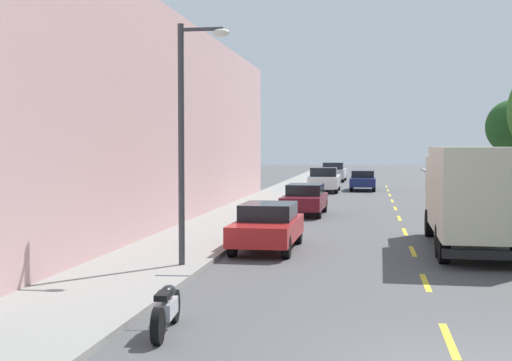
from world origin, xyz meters
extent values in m
plane|color=#4C4C4F|center=(0.00, 30.00, 0.00)|extent=(160.00, 160.00, 0.00)
cube|color=gray|center=(-7.10, 28.00, 0.07)|extent=(3.20, 120.00, 0.14)
cube|color=yellow|center=(0.00, 2.00, 0.00)|extent=(0.14, 2.20, 0.01)
cube|color=yellow|center=(0.00, 7.00, 0.00)|extent=(0.14, 2.20, 0.01)
cube|color=yellow|center=(0.00, 12.00, 0.00)|extent=(0.14, 2.20, 0.01)
cube|color=yellow|center=(0.00, 17.00, 0.00)|extent=(0.14, 2.20, 0.01)
cube|color=yellow|center=(0.00, 22.00, 0.00)|extent=(0.14, 2.20, 0.01)
cube|color=yellow|center=(0.00, 27.00, 0.00)|extent=(0.14, 2.20, 0.01)
cube|color=yellow|center=(0.00, 32.00, 0.00)|extent=(0.14, 2.20, 0.01)
cube|color=yellow|center=(0.00, 37.00, 0.00)|extent=(0.14, 2.20, 0.01)
cube|color=yellow|center=(0.00, 42.00, 0.00)|extent=(0.14, 2.20, 0.01)
cube|color=yellow|center=(0.00, 47.00, 0.00)|extent=(0.14, 2.20, 0.01)
cube|color=#CC9E9E|center=(-13.70, 20.00, 4.18)|extent=(10.00, 36.00, 8.36)
cylinder|color=#47331E|center=(6.40, 30.71, 1.64)|extent=(0.31, 0.31, 2.99)
ellipsoid|color=#1E4C1E|center=(6.40, 30.71, 4.25)|extent=(2.89, 2.89, 2.99)
cylinder|color=#38383D|center=(-6.10, 7.74, 3.23)|extent=(0.16, 0.16, 6.18)
cylinder|color=#38383D|center=(-5.55, 7.74, 6.17)|extent=(1.10, 0.10, 0.10)
ellipsoid|color=silver|center=(-5.05, 7.74, 6.07)|extent=(0.44, 0.28, 0.20)
cube|color=beige|center=(1.78, 11.58, 1.92)|extent=(2.49, 5.89, 2.52)
cube|color=beige|center=(1.84, 15.66, 1.76)|extent=(2.33, 1.93, 2.20)
cube|color=black|center=(1.86, 16.56, 2.24)|extent=(2.02, 0.11, 0.97)
cube|color=black|center=(1.74, 8.73, 0.43)|extent=(2.40, 0.20, 0.24)
cylinder|color=black|center=(2.90, 15.69, 0.48)|extent=(0.29, 0.96, 0.96)
cylinder|color=black|center=(0.79, 15.72, 0.48)|extent=(0.29, 0.96, 0.96)
cylinder|color=black|center=(0.70, 9.87, 0.48)|extent=(0.29, 0.96, 0.96)
cylinder|color=black|center=(0.72, 10.97, 0.48)|extent=(0.29, 0.96, 0.96)
cube|color=tan|center=(4.38, 39.77, 0.78)|extent=(1.98, 4.81, 0.90)
cube|color=black|center=(4.38, 39.77, 1.58)|extent=(1.73, 2.79, 0.70)
cylinder|color=black|center=(5.26, 41.40, 0.33)|extent=(0.22, 0.66, 0.66)
cylinder|color=black|center=(3.53, 41.41, 0.33)|extent=(0.22, 0.66, 0.66)
cylinder|color=black|center=(5.24, 38.14, 0.33)|extent=(0.22, 0.66, 0.66)
cylinder|color=black|center=(3.51, 38.15, 0.33)|extent=(0.22, 0.66, 0.66)
cube|color=silver|center=(-4.41, 39.62, 0.73)|extent=(2.01, 5.30, 0.80)
cube|color=black|center=(-4.41, 38.45, 1.43)|extent=(1.76, 1.59, 0.60)
cylinder|color=black|center=(-5.30, 37.81, 0.33)|extent=(0.22, 0.66, 0.66)
cylinder|color=black|center=(-3.52, 37.82, 0.33)|extent=(0.22, 0.66, 0.66)
cylinder|color=black|center=(-5.30, 41.42, 0.33)|extent=(0.22, 0.66, 0.66)
cylinder|color=black|center=(-3.52, 41.42, 0.33)|extent=(0.22, 0.66, 0.66)
cube|color=maroon|center=(-4.28, 22.79, 0.63)|extent=(1.89, 4.54, 0.60)
cube|color=black|center=(-4.28, 23.01, 1.18)|extent=(1.63, 2.19, 0.50)
cylinder|color=black|center=(-5.11, 21.27, 0.33)|extent=(0.23, 0.66, 0.66)
cylinder|color=black|center=(-3.53, 21.24, 0.33)|extent=(0.23, 0.66, 0.66)
cylinder|color=black|center=(-5.04, 24.33, 0.33)|extent=(0.23, 0.66, 0.66)
cylinder|color=black|center=(-3.46, 24.30, 0.33)|extent=(0.23, 0.66, 0.66)
cube|color=black|center=(4.25, 19.93, 0.78)|extent=(2.09, 4.85, 0.90)
cube|color=black|center=(4.25, 19.93, 1.58)|extent=(1.80, 2.83, 0.70)
cylinder|color=black|center=(3.43, 21.59, 0.33)|extent=(0.24, 0.67, 0.66)
cylinder|color=black|center=(3.34, 18.33, 0.33)|extent=(0.24, 0.67, 0.66)
cube|color=#AD1E1E|center=(-4.42, 11.59, 0.63)|extent=(1.84, 4.52, 0.60)
cube|color=black|center=(-4.42, 11.81, 1.18)|extent=(1.60, 2.17, 0.50)
cylinder|color=black|center=(-5.23, 10.06, 0.33)|extent=(0.23, 0.66, 0.66)
cylinder|color=black|center=(-3.65, 10.05, 0.33)|extent=(0.23, 0.66, 0.66)
cylinder|color=black|center=(-5.20, 13.12, 0.33)|extent=(0.23, 0.66, 0.66)
cylinder|color=black|center=(-3.62, 13.11, 0.33)|extent=(0.23, 0.66, 0.66)
cube|color=#B2B5BA|center=(-4.48, 54.35, 0.73)|extent=(2.09, 5.33, 0.80)
cube|color=black|center=(-4.50, 53.18, 1.43)|extent=(1.79, 1.62, 0.60)
cylinder|color=black|center=(-5.40, 52.56, 0.33)|extent=(0.23, 0.66, 0.66)
cylinder|color=black|center=(-3.62, 52.53, 0.33)|extent=(0.23, 0.66, 0.66)
cylinder|color=black|center=(-5.34, 56.16, 0.33)|extent=(0.23, 0.66, 0.66)
cylinder|color=black|center=(-3.56, 56.13, 0.33)|extent=(0.23, 0.66, 0.66)
cube|color=navy|center=(-1.80, 41.68, 0.63)|extent=(1.80, 4.50, 0.60)
cube|color=black|center=(-1.80, 41.90, 1.18)|extent=(1.58, 2.16, 0.50)
cylinder|color=black|center=(-2.59, 40.15, 0.33)|extent=(0.22, 0.66, 0.66)
cylinder|color=black|center=(-1.01, 40.15, 0.33)|extent=(0.22, 0.66, 0.66)
cylinder|color=black|center=(-2.59, 43.21, 0.33)|extent=(0.22, 0.66, 0.66)
cylinder|color=black|center=(-1.01, 43.21, 0.33)|extent=(0.22, 0.66, 0.66)
cylinder|color=black|center=(-4.82, 2.44, 0.30)|extent=(0.20, 0.61, 0.60)
cylinder|color=black|center=(-4.68, 0.99, 0.30)|extent=(0.20, 0.61, 0.60)
cube|color=silver|center=(-4.75, 1.71, 0.42)|extent=(0.36, 0.84, 0.28)
ellipsoid|color=black|center=(-4.77, 1.89, 0.68)|extent=(0.24, 0.48, 0.22)
cube|color=black|center=(-4.72, 1.46, 0.70)|extent=(0.27, 0.54, 0.10)
cylinder|color=silver|center=(-4.81, 2.32, 0.88)|extent=(0.62, 0.09, 0.03)
camera|label=1|loc=(-1.32, -9.91, 3.21)|focal=49.73mm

